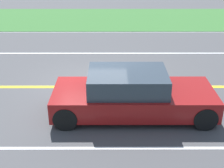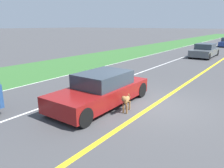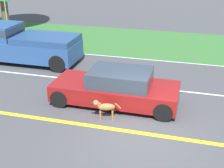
% 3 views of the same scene
% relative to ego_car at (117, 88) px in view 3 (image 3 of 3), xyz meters
% --- Properties ---
extents(ground_plane, '(400.00, 400.00, 0.00)m').
position_rel_ego_car_xyz_m(ground_plane, '(-1.80, -1.26, -0.63)').
color(ground_plane, '#424244').
extents(centre_divider_line, '(0.18, 160.00, 0.01)m').
position_rel_ego_car_xyz_m(centre_divider_line, '(-1.80, -1.26, -0.62)').
color(centre_divider_line, yellow).
rests_on(centre_divider_line, ground).
extents(lane_edge_line_right, '(0.14, 160.00, 0.01)m').
position_rel_ego_car_xyz_m(lane_edge_line_right, '(5.20, -1.26, -0.62)').
color(lane_edge_line_right, white).
rests_on(lane_edge_line_right, ground).
extents(lane_dash_same_dir, '(0.10, 160.00, 0.01)m').
position_rel_ego_car_xyz_m(lane_dash_same_dir, '(1.70, -1.26, -0.62)').
color(lane_dash_same_dir, white).
rests_on(lane_dash_same_dir, ground).
extents(grass_verge_right, '(6.00, 160.00, 0.03)m').
position_rel_ego_car_xyz_m(grass_verge_right, '(8.20, -1.26, -0.61)').
color(grass_verge_right, '#33662D').
rests_on(grass_verge_right, ground).
extents(ego_car, '(1.89, 4.62, 1.33)m').
position_rel_ego_car_xyz_m(ego_car, '(0.00, 0.00, 0.00)').
color(ego_car, maroon).
rests_on(ego_car, ground).
extents(dog, '(0.40, 1.01, 0.74)m').
position_rel_ego_car_xyz_m(dog, '(-1.26, 0.11, -0.16)').
color(dog, olive).
rests_on(dog, ground).
extents(pickup_truck, '(2.05, 5.25, 1.87)m').
position_rel_ego_car_xyz_m(pickup_truck, '(3.25, 5.72, 0.33)').
color(pickup_truck, '#284C84').
rests_on(pickup_truck, ground).
extents(street_sign, '(0.11, 0.64, 2.77)m').
position_rel_ego_car_xyz_m(street_sign, '(6.81, 8.79, 1.10)').
color(street_sign, gray).
rests_on(street_sign, ground).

